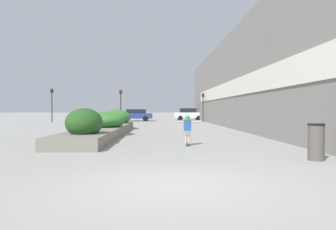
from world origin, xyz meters
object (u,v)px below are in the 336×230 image
traffic_light_left (121,100)px  traffic_light_far_left (52,100)px  car_leftmost (189,114)px  car_center_right (135,115)px  car_center_left (261,114)px  skateboarder (188,126)px  trash_bin (316,142)px  traffic_light_right (203,102)px  skateboard (187,144)px

traffic_light_left → traffic_light_far_left: size_ratio=0.96×
car_leftmost → car_center_right: 7.88m
car_leftmost → car_center_left: car_leftmost is taller
skateboarder → car_leftmost: bearing=87.5°
car_leftmost → trash_bin: bearing=0.7°
traffic_light_right → trash_bin: bearing=-91.2°
car_center_left → traffic_light_right: (-7.75, -3.10, 1.45)m
car_center_left → traffic_light_left: (-17.19, -3.69, 1.66)m
skateboarder → traffic_light_right: 24.95m
skateboard → trash_bin: 5.18m
traffic_light_left → trash_bin: bearing=-72.4°
car_leftmost → traffic_light_right: (1.01, -7.12, 1.45)m
skateboarder → traffic_light_far_left: size_ratio=0.30×
skateboard → car_leftmost: size_ratio=0.16×
car_leftmost → car_center_right: size_ratio=0.92×
car_center_right → traffic_light_left: (-1.35, -4.27, 1.71)m
car_center_right → trash_bin: bearing=-166.9°
traffic_light_left → car_center_left: bearing=12.1°
trash_bin → car_leftmost: size_ratio=0.26×
traffic_light_left → traffic_light_right: (9.44, 0.59, -0.21)m
car_leftmost → car_center_left: 9.64m
car_center_right → car_leftmost: bearing=-64.1°
skateboard → trash_bin: bearing=-46.5°
car_center_right → traffic_light_right: 9.02m
trash_bin → car_leftmost: bearing=90.7°
car_center_left → traffic_light_left: size_ratio=1.13×
car_leftmost → car_center_right: bearing=-64.1°
car_leftmost → traffic_light_right: 7.34m
traffic_light_far_left → car_center_right: bearing=21.3°
car_center_left → traffic_light_right: 8.48m
traffic_light_right → traffic_light_far_left: 17.39m
skateboarder → skateboard: bearing=-104.5°
traffic_light_far_left → skateboard: bearing=-61.4°
car_leftmost → car_center_left: size_ratio=0.96×
car_center_right → traffic_light_far_left: traffic_light_far_left is taller
skateboard → trash_bin: size_ratio=0.60×
trash_bin → traffic_light_left: bearing=107.6°
traffic_light_left → traffic_light_far_left: bearing=175.3°
skateboard → car_center_left: size_ratio=0.15×
skateboard → car_center_left: 30.08m
skateboarder → car_leftmost: 31.85m
skateboard → skateboarder: skateboarder is taller
car_center_right → traffic_light_left: 4.80m
trash_bin → traffic_light_right: bearing=88.8°
skateboard → traffic_light_left: (-5.47, 24.00, 2.43)m
trash_bin → traffic_light_right: (0.61, 28.50, 1.75)m
skateboard → traffic_light_far_left: bearing=121.4°
car_center_right → traffic_light_left: traffic_light_left is taller
traffic_light_left → traffic_light_far_left: (-7.94, 0.66, 0.09)m
traffic_light_far_left → skateboarder: bearing=-61.4°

